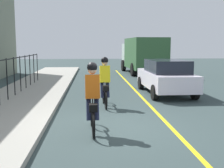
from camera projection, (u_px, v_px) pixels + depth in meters
ground_plane at (113, 128)px, 7.80m from camera, size 80.00×80.00×0.00m
lane_line_centre at (170, 126)px, 7.92m from camera, size 36.00×0.12×0.01m
cyclist_lead at (105, 82)px, 10.33m from camera, size 1.71×0.37×1.83m
cyclist_follow at (92, 98)px, 7.21m from camera, size 1.71×0.37×1.83m
patrol_sedan at (166, 76)px, 13.12m from camera, size 4.44×1.99×1.58m
box_truck_background at (143, 54)px, 22.56m from camera, size 6.83×2.83×2.78m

